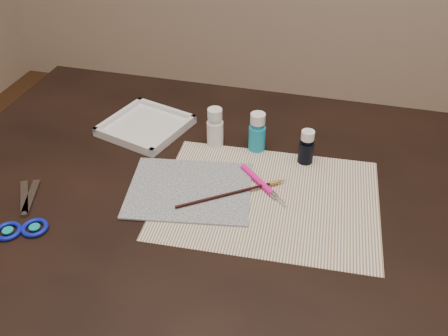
% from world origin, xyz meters
% --- Properties ---
extents(table, '(1.30, 0.90, 0.75)m').
position_xyz_m(table, '(0.00, 0.00, 0.38)').
color(table, black).
rests_on(table, ground).
extents(paper, '(0.47, 0.37, 0.00)m').
position_xyz_m(paper, '(0.10, -0.02, 0.75)').
color(paper, white).
rests_on(paper, table).
extents(canvas, '(0.29, 0.24, 0.00)m').
position_xyz_m(canvas, '(-0.07, -0.03, 0.75)').
color(canvas, black).
rests_on(canvas, paper).
extents(paint_bottle_white, '(0.04, 0.04, 0.10)m').
position_xyz_m(paint_bottle_white, '(-0.06, 0.15, 0.80)').
color(paint_bottle_white, white).
rests_on(paint_bottle_white, table).
extents(paint_bottle_cyan, '(0.05, 0.05, 0.10)m').
position_xyz_m(paint_bottle_cyan, '(0.04, 0.16, 0.80)').
color(paint_bottle_cyan, '#1891B8').
rests_on(paint_bottle_cyan, table).
extents(paint_bottle_navy, '(0.04, 0.04, 0.08)m').
position_xyz_m(paint_bottle_navy, '(0.16, 0.13, 0.79)').
color(paint_bottle_navy, black).
rests_on(paint_bottle_navy, table).
extents(paintbrush, '(0.21, 0.15, 0.01)m').
position_xyz_m(paintbrush, '(0.03, -0.03, 0.76)').
color(paintbrush, black).
rests_on(paintbrush, canvas).
extents(craft_knife, '(0.13, 0.12, 0.01)m').
position_xyz_m(craft_knife, '(0.08, 0.01, 0.76)').
color(craft_knife, '#FE1293').
rests_on(craft_knife, paper).
extents(scissors, '(0.19, 0.22, 0.01)m').
position_xyz_m(scissors, '(-0.37, -0.18, 0.76)').
color(scissors, silver).
rests_on(scissors, table).
extents(palette_tray, '(0.23, 0.23, 0.02)m').
position_xyz_m(palette_tray, '(-0.25, 0.17, 0.76)').
color(palette_tray, white).
rests_on(palette_tray, table).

